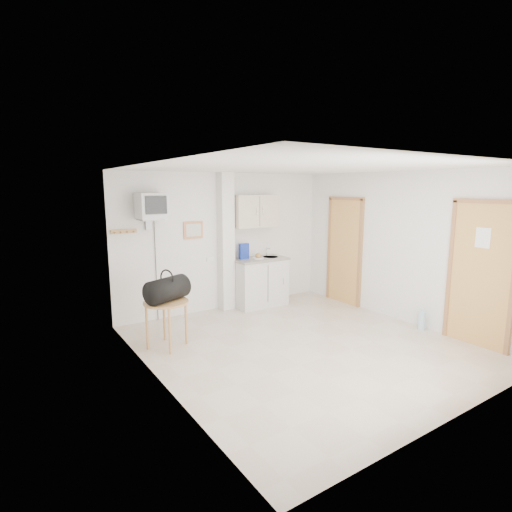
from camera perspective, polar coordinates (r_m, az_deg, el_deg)
ground at (r=5.92m, az=6.70°, el=-12.46°), size 4.50×4.50×0.00m
room_envelope at (r=5.75m, az=8.26°, el=2.71°), size 4.24×4.54×2.55m
kitchenette at (r=7.57m, az=0.35°, el=-1.13°), size 1.03×0.58×2.10m
crt_television at (r=6.55m, az=-14.70°, el=6.83°), size 0.44×0.45×2.15m
round_table at (r=5.76m, az=-12.71°, el=-7.15°), size 0.63×0.63×0.67m
duffel_bag at (r=5.69m, az=-12.55°, el=-4.65°), size 0.69×0.55×0.45m
water_bottle at (r=6.94m, az=22.61°, el=-8.48°), size 0.11×0.11×0.34m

